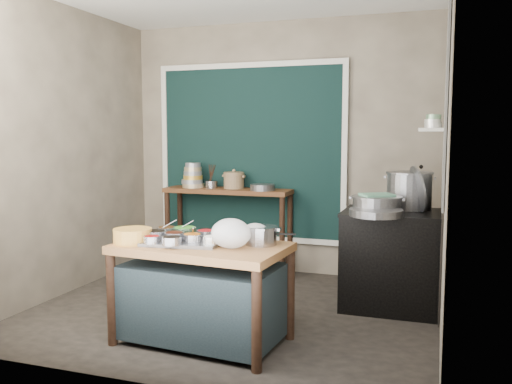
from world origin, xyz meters
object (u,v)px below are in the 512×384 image
(stock_pot, at_px, (409,190))
(back_counter, at_px, (228,230))
(ceramic_crock, at_px, (234,181))
(yellow_basin, at_px, (133,236))
(utensil_cup, at_px, (212,184))
(stove_block, at_px, (395,261))
(saucepan, at_px, (261,235))
(condiment_tray, at_px, (184,241))
(prep_table, at_px, (202,293))
(steamer, at_px, (377,204))

(stock_pot, bearing_deg, back_counter, 165.11)
(ceramic_crock, relative_size, stock_pot, 0.57)
(yellow_basin, bearing_deg, utensil_cup, 97.70)
(back_counter, distance_m, stove_block, 2.04)
(saucepan, xyz_separation_m, stock_pot, (0.98, 1.37, 0.23))
(stove_block, bearing_deg, saucepan, -126.97)
(utensil_cup, bearing_deg, condiment_tray, -72.21)
(stove_block, height_order, saucepan, saucepan)
(condiment_tray, distance_m, stock_pot, 2.17)
(stove_block, height_order, ceramic_crock, ceramic_crock)
(prep_table, xyz_separation_m, utensil_cup, (-0.80, 2.03, 0.62))
(steamer, bearing_deg, stove_block, 41.23)
(ceramic_crock, distance_m, stock_pot, 2.02)
(back_counter, distance_m, saucepan, 2.18)
(utensil_cup, relative_size, stock_pot, 0.32)
(condiment_tray, distance_m, utensil_cup, 2.15)
(stove_block, xyz_separation_m, utensil_cup, (-2.10, 0.73, 0.57))
(back_counter, bearing_deg, condiment_tray, -77.39)
(back_counter, relative_size, ceramic_crock, 5.90)
(stove_block, xyz_separation_m, yellow_basin, (-1.81, -1.43, 0.38))
(stove_block, xyz_separation_m, saucepan, (-0.88, -1.17, 0.39))
(ceramic_crock, bearing_deg, back_counter, -152.27)
(condiment_tray, xyz_separation_m, steamer, (1.29, 1.17, 0.19))
(condiment_tray, bearing_deg, utensil_cup, 107.79)
(condiment_tray, bearing_deg, stock_pot, 44.30)
(condiment_tray, bearing_deg, stove_block, 42.12)
(condiment_tray, xyz_separation_m, utensil_cup, (-0.65, 2.03, 0.23))
(stove_block, bearing_deg, ceramic_crock, 157.48)
(back_counter, bearing_deg, utensil_cup, -178.95)
(saucepan, xyz_separation_m, ceramic_crock, (-0.96, 1.93, 0.21))
(prep_table, height_order, steamer, steamer)
(yellow_basin, relative_size, stock_pot, 0.66)
(condiment_tray, height_order, yellow_basin, yellow_basin)
(back_counter, xyz_separation_m, condiment_tray, (0.46, -2.04, 0.29))
(back_counter, xyz_separation_m, steamer, (1.75, -0.87, 0.48))
(saucepan, height_order, steamer, steamer)
(prep_table, xyz_separation_m, back_counter, (-0.60, 2.03, 0.10))
(ceramic_crock, height_order, steamer, ceramic_crock)
(utensil_cup, relative_size, steamer, 0.31)
(ceramic_crock, bearing_deg, saucepan, -63.55)
(back_counter, bearing_deg, stove_block, -21.02)
(stove_block, bearing_deg, stock_pot, 63.82)
(ceramic_crock, relative_size, steamer, 0.55)
(stock_pot, distance_m, steamer, 0.43)
(back_counter, xyz_separation_m, yellow_basin, (0.09, -2.16, 0.33))
(saucepan, xyz_separation_m, utensil_cup, (-1.22, 1.89, 0.17))
(stock_pot, bearing_deg, saucepan, -125.55)
(condiment_tray, distance_m, ceramic_crock, 2.12)
(ceramic_crock, bearing_deg, stock_pot, -16.23)
(steamer, bearing_deg, back_counter, 153.62)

